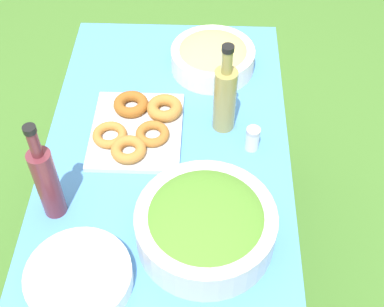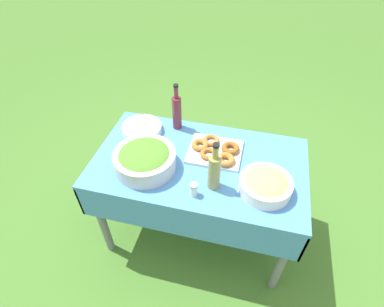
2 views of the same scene
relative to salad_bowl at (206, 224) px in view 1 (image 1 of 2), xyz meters
The scene contains 9 objects.
ground_plane 0.82m from the salad_bowl, 22.58° to the left, with size 14.00×14.00×0.00m, color #477A2D.
picnic_table 0.35m from the salad_bowl, 22.58° to the left, with size 1.23×0.71×0.70m.
salad_bowl is the anchor object (origin of this frame).
pasta_bowl 0.66m from the salad_bowl, ahead, with size 0.27×0.27×0.09m.
donut_platter 0.42m from the salad_bowl, 29.54° to the left, with size 0.31×0.28×0.05m.
plate_stack 0.32m from the salad_bowl, 114.45° to the left, with size 0.25×0.25×0.05m.
olive_oil_bottle 0.40m from the salad_bowl, ahead, with size 0.07×0.07×0.30m.
wine_bottle 0.40m from the salad_bowl, 79.41° to the left, with size 0.06×0.06×0.31m.
salt_shaker 0.34m from the salad_bowl, 22.30° to the right, with size 0.04×0.04×0.08m.
Camera 1 is at (-1.00, -0.11, 1.86)m, focal length 50.00 mm.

